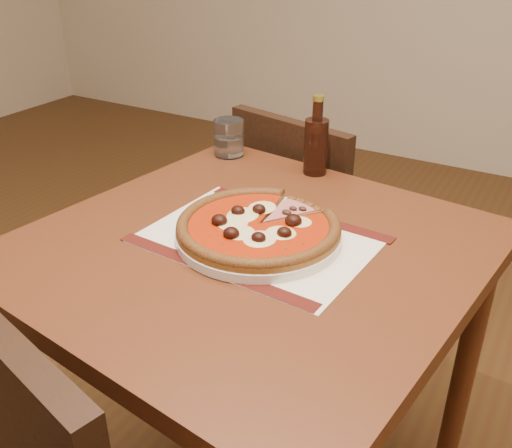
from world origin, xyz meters
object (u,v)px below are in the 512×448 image
(pizza, at_px, (258,225))
(water_glass, at_px, (229,138))
(chair_far, at_px, (308,227))
(table, at_px, (251,287))
(bottle, at_px, (316,144))
(plate, at_px, (258,235))

(pizza, distance_m, water_glass, 0.45)
(water_glass, bearing_deg, pizza, -50.37)
(chair_far, distance_m, pizza, 0.66)
(table, bearing_deg, pizza, 65.17)
(table, relative_size, water_glass, 9.59)
(water_glass, bearing_deg, chair_far, 58.01)
(table, xyz_separation_m, water_glass, (-0.28, 0.37, 0.15))
(chair_far, height_order, bottle, bottle)
(chair_far, height_order, pizza, chair_far)
(chair_far, bearing_deg, table, 117.07)
(chair_far, bearing_deg, plate, 118.18)
(table, height_order, plate, plate)
(pizza, height_order, water_glass, water_glass)
(chair_far, bearing_deg, water_glass, 70.85)
(bottle, bearing_deg, pizza, -82.47)
(bottle, bearing_deg, plate, -82.44)
(table, bearing_deg, chair_far, 104.23)
(plate, height_order, bottle, bottle)
(pizza, bearing_deg, water_glass, 129.63)
(table, height_order, pizza, pizza)
(table, xyz_separation_m, chair_far, (-0.15, 0.58, -0.18))
(plate, xyz_separation_m, bottle, (-0.05, 0.35, 0.06))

